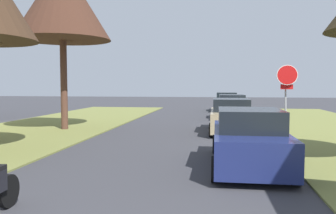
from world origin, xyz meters
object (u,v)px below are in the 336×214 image
(street_tree_left_mid_b, at_px, (62,1))
(parked_sedan_green, at_px, (226,103))
(parked_sedan_silver, at_px, (232,107))
(parked_sedan_navy, at_px, (249,140))
(stop_sign_far, at_px, (287,86))
(parked_sedan_tan, at_px, (231,117))

(street_tree_left_mid_b, bearing_deg, parked_sedan_green, 58.40)
(parked_sedan_silver, bearing_deg, parked_sedan_navy, -90.30)
(parked_sedan_silver, xyz_separation_m, parked_sedan_green, (-0.20, 6.18, 0.00))
(parked_sedan_silver, bearing_deg, street_tree_left_mid_b, -139.85)
(stop_sign_far, height_order, parked_sedan_silver, stop_sign_far)
(parked_sedan_tan, distance_m, parked_sedan_silver, 6.70)
(parked_sedan_tan, relative_size, parked_sedan_silver, 1.00)
(street_tree_left_mid_b, xyz_separation_m, parked_sedan_tan, (8.02, 0.33, -5.51))
(stop_sign_far, distance_m, parked_sedan_silver, 8.84)
(parked_sedan_navy, height_order, parked_sedan_silver, same)
(stop_sign_far, xyz_separation_m, parked_sedan_silver, (-1.82, 8.53, -1.46))
(parked_sedan_green, bearing_deg, parked_sedan_tan, -90.44)
(street_tree_left_mid_b, distance_m, parked_sedan_tan, 9.74)
(stop_sign_far, height_order, parked_sedan_green, stop_sign_far)
(stop_sign_far, height_order, parked_sedan_tan, stop_sign_far)
(street_tree_left_mid_b, relative_size, parked_sedan_silver, 1.83)
(street_tree_left_mid_b, distance_m, parked_sedan_green, 16.45)
(parked_sedan_green, bearing_deg, street_tree_left_mid_b, -121.60)
(stop_sign_far, xyz_separation_m, parked_sedan_tan, (-2.12, 1.84, -1.46))
(parked_sedan_tan, xyz_separation_m, parked_sedan_green, (0.10, 12.87, 0.00))
(street_tree_left_mid_b, distance_m, parked_sedan_navy, 11.79)
(parked_sedan_navy, height_order, parked_sedan_tan, same)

